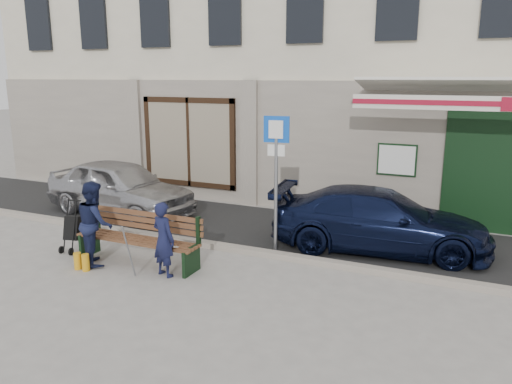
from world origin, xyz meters
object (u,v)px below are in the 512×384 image
Objects in this scene: bench at (136,239)px; woman at (95,223)px; stroller at (72,229)px; car_navy at (380,220)px; man at (164,239)px; car_silver at (120,187)px; parking_sign at (276,163)px.

woman is (-0.65, -0.29, 0.30)m from bench.
stroller is at bearing -179.95° from bench.
car_navy is 3.20× the size of man.
bench is 1.59× the size of woman.
woman is at bearing 16.78° from man.
man is 1.29× the size of stroller.
car_silver is 2.62× the size of woman.
stroller is (-5.35, -2.52, -0.16)m from car_navy.
car_navy is 5.30m from woman.
car_navy is at bearing -104.82° from woman.
car_silver is at bearing -24.85° from man.
parking_sign is (4.47, -0.94, 1.06)m from car_silver.
bench is at bearing -2.68° from man.
car_navy is at bearing 12.90° from stroller.
bench is 0.86m from man.
parking_sign is 2.49m from man.
parking_sign is 3.44m from woman.
parking_sign reaches higher than stroller.
parking_sign reaches higher than car_silver.
man is at bearing 125.44° from car_navy.
car_navy reaches higher than stroller.
car_silver is 0.96× the size of car_navy.
car_navy is at bearing -82.57° from car_silver.
man reaches higher than bench.
stroller is at bearing 108.20° from car_navy.
parking_sign is 1.08× the size of bench.
parking_sign is at bearing -94.55° from car_silver.
woman is (1.75, -2.80, 0.08)m from car_silver.
car_navy is 2.31m from parking_sign.
bench is 1.50m from stroller.
car_silver is 3.48m from bench.
man is at bearing -131.14° from parking_sign.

